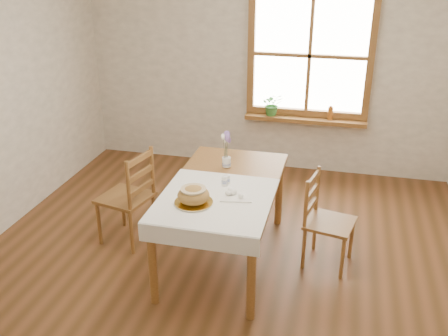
{
  "coord_description": "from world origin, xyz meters",
  "views": [
    {
      "loc": [
        0.92,
        -3.44,
        2.62
      ],
      "look_at": [
        0.0,
        0.3,
        0.9
      ],
      "focal_mm": 40.0,
      "sensor_mm": 36.0,
      "label": 1
    }
  ],
  "objects_px": {
    "dining_table": "(224,193)",
    "bread_plate": "(194,203)",
    "flower_vase": "(226,163)",
    "chair_left": "(125,196)",
    "chair_right": "(330,222)"
  },
  "relations": [
    {
      "from": "chair_right",
      "to": "flower_vase",
      "type": "relative_size",
      "value": 9.52
    },
    {
      "from": "bread_plate",
      "to": "chair_right",
      "type": "bearing_deg",
      "value": 27.75
    },
    {
      "from": "dining_table",
      "to": "bread_plate",
      "type": "relative_size",
      "value": 5.4
    },
    {
      "from": "flower_vase",
      "to": "chair_left",
      "type": "bearing_deg",
      "value": -164.26
    },
    {
      "from": "chair_right",
      "to": "flower_vase",
      "type": "bearing_deg",
      "value": 89.87
    },
    {
      "from": "dining_table",
      "to": "chair_left",
      "type": "height_order",
      "value": "chair_left"
    },
    {
      "from": "dining_table",
      "to": "chair_right",
      "type": "distance_m",
      "value": 0.96
    },
    {
      "from": "dining_table",
      "to": "chair_left",
      "type": "relative_size",
      "value": 1.71
    },
    {
      "from": "chair_left",
      "to": "chair_right",
      "type": "distance_m",
      "value": 1.9
    },
    {
      "from": "dining_table",
      "to": "chair_right",
      "type": "bearing_deg",
      "value": 8.56
    },
    {
      "from": "bread_plate",
      "to": "dining_table",
      "type": "bearing_deg",
      "value": 71.13
    },
    {
      "from": "bread_plate",
      "to": "flower_vase",
      "type": "bearing_deg",
      "value": 83.95
    },
    {
      "from": "dining_table",
      "to": "chair_left",
      "type": "bearing_deg",
      "value": 174.73
    },
    {
      "from": "dining_table",
      "to": "bread_plate",
      "type": "height_order",
      "value": "bread_plate"
    },
    {
      "from": "dining_table",
      "to": "bread_plate",
      "type": "xyz_separation_m",
      "value": [
        -0.14,
        -0.42,
        0.1
      ]
    }
  ]
}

